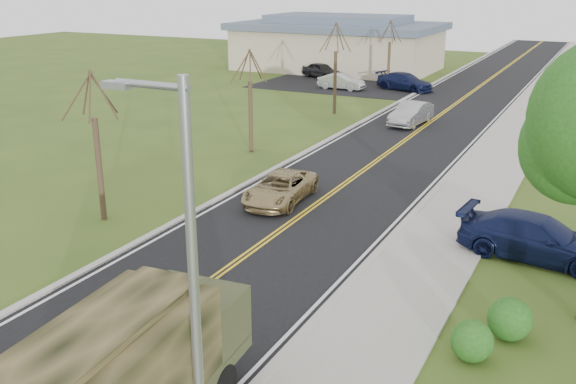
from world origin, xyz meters
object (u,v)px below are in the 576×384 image
Objects in this scene: military_truck at (125,374)px; sedan_silver at (411,114)px; pickup_navy at (537,238)px; suv_champagne at (280,188)px.

sedan_silver is at bearing 92.19° from military_truck.
military_truck is 33.33m from sedan_silver.
sedan_silver is 21.58m from pickup_navy.
pickup_navy is at bearing -56.54° from sedan_silver.
military_truck is 1.49× the size of sedan_silver.
sedan_silver is (-3.94, 33.07, -1.14)m from military_truck.
pickup_navy reaches higher than suv_champagne.
military_truck is 1.48× the size of suv_champagne.
sedan_silver is at bearing 34.08° from pickup_navy.
suv_champagne is at bearing -86.52° from sedan_silver.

